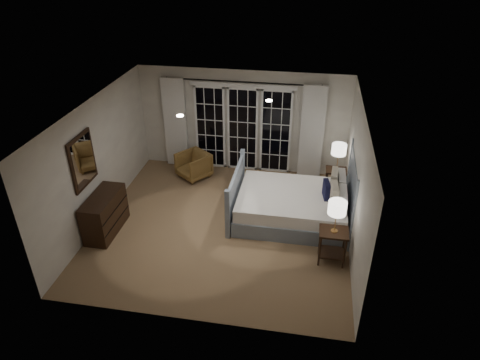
% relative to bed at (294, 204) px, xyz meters
% --- Properties ---
extents(floor, '(5.00, 5.00, 0.00)m').
position_rel_bed_xyz_m(floor, '(-1.41, -0.48, -0.35)').
color(floor, '#92754E').
rests_on(floor, ground).
extents(ceiling, '(5.00, 5.00, 0.00)m').
position_rel_bed_xyz_m(ceiling, '(-1.41, -0.48, 2.15)').
color(ceiling, silver).
rests_on(ceiling, wall_back).
extents(wall_left, '(0.02, 5.00, 2.50)m').
position_rel_bed_xyz_m(wall_left, '(-3.91, -0.48, 0.90)').
color(wall_left, silver).
rests_on(wall_left, floor).
extents(wall_right, '(0.02, 5.00, 2.50)m').
position_rel_bed_xyz_m(wall_right, '(1.09, -0.48, 0.90)').
color(wall_right, silver).
rests_on(wall_right, floor).
extents(wall_back, '(5.00, 0.02, 2.50)m').
position_rel_bed_xyz_m(wall_back, '(-1.41, 2.02, 0.90)').
color(wall_back, silver).
rests_on(wall_back, floor).
extents(wall_front, '(5.00, 0.02, 2.50)m').
position_rel_bed_xyz_m(wall_front, '(-1.41, -2.98, 0.90)').
color(wall_front, silver).
rests_on(wall_front, floor).
extents(french_doors, '(2.50, 0.04, 2.20)m').
position_rel_bed_xyz_m(french_doors, '(-1.41, 1.98, 0.74)').
color(french_doors, black).
rests_on(french_doors, wall_back).
extents(curtain_rod, '(3.50, 0.03, 0.03)m').
position_rel_bed_xyz_m(curtain_rod, '(-1.41, 1.92, 1.90)').
color(curtain_rod, black).
rests_on(curtain_rod, wall_back).
extents(curtain_left, '(0.55, 0.10, 2.25)m').
position_rel_bed_xyz_m(curtain_left, '(-3.06, 1.90, 0.80)').
color(curtain_left, silver).
rests_on(curtain_left, curtain_rod).
extents(curtain_right, '(0.55, 0.10, 2.25)m').
position_rel_bed_xyz_m(curtain_right, '(0.24, 1.90, 0.80)').
color(curtain_right, silver).
rests_on(curtain_right, curtain_rod).
extents(downlight_a, '(0.12, 0.12, 0.01)m').
position_rel_bed_xyz_m(downlight_a, '(-0.61, 0.12, 2.14)').
color(downlight_a, white).
rests_on(downlight_a, ceiling).
extents(downlight_b, '(0.12, 0.12, 0.01)m').
position_rel_bed_xyz_m(downlight_b, '(-2.01, -0.88, 2.14)').
color(downlight_b, white).
rests_on(downlight_b, ceiling).
extents(bed, '(2.39, 1.72, 1.40)m').
position_rel_bed_xyz_m(bed, '(0.00, 0.00, 0.00)').
color(bed, gray).
rests_on(bed, floor).
extents(nightstand_left, '(0.51, 0.41, 0.66)m').
position_rel_bed_xyz_m(nightstand_left, '(0.74, -1.22, 0.09)').
color(nightstand_left, black).
rests_on(nightstand_left, floor).
extents(nightstand_right, '(0.46, 0.37, 0.60)m').
position_rel_bed_xyz_m(nightstand_right, '(0.84, 1.18, 0.05)').
color(nightstand_right, black).
rests_on(nightstand_right, floor).
extents(lamp_left, '(0.32, 0.32, 0.61)m').
position_rel_bed_xyz_m(lamp_left, '(0.74, -1.22, 0.80)').
color(lamp_left, tan).
rests_on(lamp_left, nightstand_left).
extents(lamp_right, '(0.32, 0.32, 0.62)m').
position_rel_bed_xyz_m(lamp_right, '(0.84, 1.18, 0.75)').
color(lamp_right, tan).
rests_on(lamp_right, nightstand_right).
extents(armchair, '(0.95, 0.95, 0.63)m').
position_rel_bed_xyz_m(armchair, '(-2.51, 1.36, -0.03)').
color(armchair, brown).
rests_on(armchair, floor).
extents(dresser, '(0.48, 1.13, 0.80)m').
position_rel_bed_xyz_m(dresser, '(-3.64, -1.06, 0.06)').
color(dresser, black).
rests_on(dresser, floor).
extents(mirror, '(0.05, 0.85, 1.00)m').
position_rel_bed_xyz_m(mirror, '(-3.88, -1.06, 1.20)').
color(mirror, black).
rests_on(mirror, wall_left).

